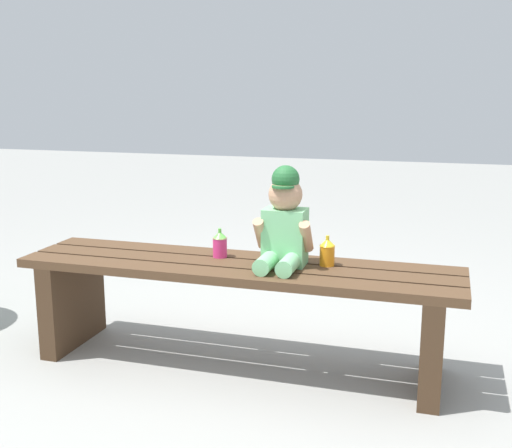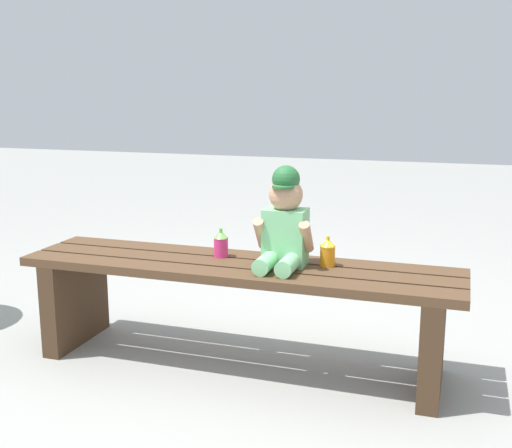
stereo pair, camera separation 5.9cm
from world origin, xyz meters
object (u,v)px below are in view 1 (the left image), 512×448
object	(u,v)px
sippy_cup_right	(327,252)
park_bench	(237,294)
sippy_cup_left	(220,244)
child_figure	(284,223)

from	to	relation	value
sippy_cup_right	park_bench	bearing A→B (deg)	-168.86
sippy_cup_left	sippy_cup_right	distance (m)	0.46
child_figure	sippy_cup_right	xyz separation A→B (m)	(0.17, 0.05, -0.12)
park_bench	sippy_cup_right	size ratio (longest dim) A/B	14.64
park_bench	sippy_cup_right	xyz separation A→B (m)	(0.36, 0.07, 0.19)
sippy_cup_left	child_figure	bearing A→B (deg)	-9.66
park_bench	child_figure	xyz separation A→B (m)	(0.19, 0.02, 0.31)
sippy_cup_left	sippy_cup_right	world-z (taller)	same
park_bench	child_figure	distance (m)	0.36
park_bench	sippy_cup_right	world-z (taller)	sippy_cup_right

